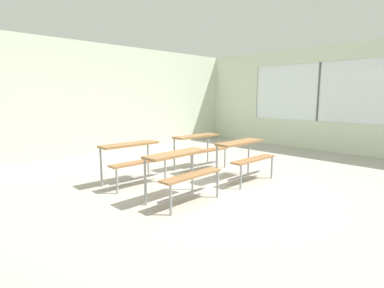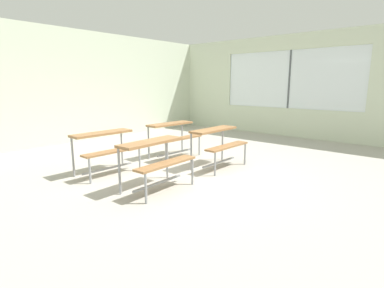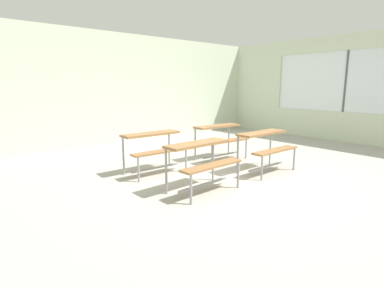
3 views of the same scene
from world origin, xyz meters
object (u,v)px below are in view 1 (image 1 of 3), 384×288
desk_bench_r0c1 (244,151)px  desk_bench_r1c1 (199,144)px  desk_bench_r0c0 (182,165)px  desk_bench_r1c0 (133,154)px

desk_bench_r0c1 → desk_bench_r1c1: size_ratio=0.98×
desk_bench_r0c0 → desk_bench_r0c1: 1.61m
desk_bench_r0c1 → desk_bench_r1c1: bearing=88.6°
desk_bench_r1c0 → desk_bench_r1c1: bearing=-0.2°
desk_bench_r0c1 → desk_bench_r0c0: bearing=-179.6°
desk_bench_r0c0 → desk_bench_r1c0: size_ratio=1.01×
desk_bench_r1c0 → desk_bench_r1c1: 1.67m
desk_bench_r0c0 → desk_bench_r0c1: same height
desk_bench_r1c1 → desk_bench_r0c0: bearing=-140.4°
desk_bench_r1c1 → desk_bench_r1c0: bearing=-178.8°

